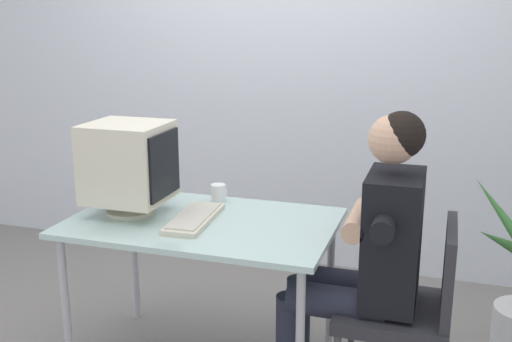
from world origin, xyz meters
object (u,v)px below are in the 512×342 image
object	(u,v)px
desk	(203,233)
office_chair	(409,303)
person_seated	(366,249)
desk_mug	(219,193)
keyboard	(194,218)
crt_monitor	(129,163)

from	to	relation	value
desk	office_chair	distance (m)	0.95
person_seated	desk_mug	xyz separation A→B (m)	(-0.77, 0.30, 0.09)
desk	person_seated	distance (m)	0.74
keyboard	person_seated	bearing A→B (deg)	0.55
keyboard	office_chair	xyz separation A→B (m)	(0.96, 0.01, -0.27)
crt_monitor	desk_mug	size ratio (longest dim) A/B	4.83
keyboard	person_seated	size ratio (longest dim) A/B	0.34
desk	crt_monitor	bearing A→B (deg)	-178.11
keyboard	desk_mug	distance (m)	0.31
crt_monitor	desk	bearing A→B (deg)	1.89
person_seated	office_chair	bearing A→B (deg)	0.00
crt_monitor	office_chair	bearing A→B (deg)	-0.33
crt_monitor	person_seated	xyz separation A→B (m)	(1.10, -0.01, -0.29)
keyboard	desk_mug	bearing A→B (deg)	90.43
desk	desk_mug	bearing A→B (deg)	96.19
person_seated	desk_mug	bearing A→B (deg)	158.62
office_chair	desk_mug	bearing A→B (deg)	162.53
keyboard	desk	bearing A→B (deg)	42.83
keyboard	office_chair	bearing A→B (deg)	0.44
person_seated	crt_monitor	bearing A→B (deg)	179.62
desk	office_chair	bearing A→B (deg)	-1.17
crt_monitor	keyboard	world-z (taller)	crt_monitor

